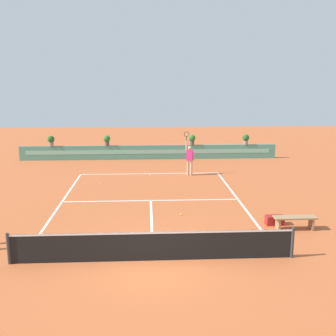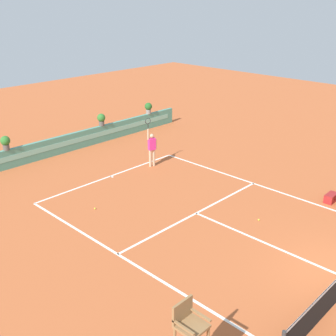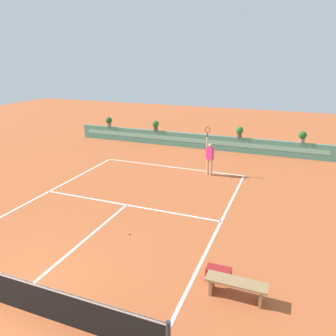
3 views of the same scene
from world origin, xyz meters
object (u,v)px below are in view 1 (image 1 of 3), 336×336
at_px(potted_plant_right, 192,139).
at_px(potted_plant_left, 107,140).
at_px(bench_courtside, 295,220).
at_px(tennis_ball_mid_court, 102,183).
at_px(tennis_player, 190,158).
at_px(potted_plant_far_right, 246,139).
at_px(potted_plant_far_left, 51,140).
at_px(gear_bag, 275,220).
at_px(tennis_ball_near_baseline, 181,214).

bearing_deg(potted_plant_right, potted_plant_left, 180.00).
bearing_deg(potted_plant_right, bench_courtside, -80.46).
bearing_deg(tennis_ball_mid_court, tennis_player, 19.51).
height_order(tennis_ball_mid_court, potted_plant_far_right, potted_plant_far_right).
relative_size(bench_courtside, tennis_ball_mid_court, 23.53).
distance_m(potted_plant_right, potted_plant_far_left, 9.81).
bearing_deg(bench_courtside, tennis_player, 108.68).
distance_m(gear_bag, potted_plant_far_right, 13.64).
height_order(potted_plant_far_right, potted_plant_far_left, same).
height_order(tennis_player, tennis_ball_mid_court, tennis_player).
xyz_separation_m(gear_bag, tennis_ball_mid_court, (-7.42, 6.67, -0.15)).
xyz_separation_m(bench_courtside, tennis_ball_mid_court, (-8.01, 7.24, -0.34)).
height_order(tennis_ball_near_baseline, tennis_ball_mid_court, same).
distance_m(bench_courtside, tennis_ball_mid_court, 10.80).
distance_m(gear_bag, potted_plant_right, 13.60).
xyz_separation_m(bench_courtside, gear_bag, (-0.59, 0.57, -0.20)).
relative_size(bench_courtside, potted_plant_far_left, 2.21).
height_order(tennis_ball_near_baseline, potted_plant_far_right, potted_plant_far_right).
distance_m(bench_courtside, potted_plant_far_left, 18.57).
xyz_separation_m(tennis_ball_mid_court, potted_plant_far_left, (-4.15, 6.76, 1.38)).
relative_size(tennis_ball_near_baseline, potted_plant_far_right, 0.09).
distance_m(potted_plant_far_right, potted_plant_left, 9.80).
distance_m(gear_bag, potted_plant_left, 15.54).
bearing_deg(tennis_ball_near_baseline, gear_bag, -19.84).
height_order(gear_bag, tennis_player, tennis_player).
bearing_deg(potted_plant_far_right, tennis_ball_mid_court, -144.54).
distance_m(bench_courtside, potted_plant_left, 16.31).
relative_size(bench_courtside, potted_plant_far_right, 2.21).
relative_size(tennis_player, potted_plant_far_left, 3.57).
distance_m(tennis_player, potted_plant_far_left, 10.40).
height_order(bench_courtside, tennis_player, tennis_player).
relative_size(gear_bag, tennis_ball_near_baseline, 10.29).
height_order(gear_bag, potted_plant_left, potted_plant_left).
bearing_deg(potted_plant_far_left, bench_courtside, -49.02).
distance_m(gear_bag, potted_plant_far_left, 17.77).
bearing_deg(potted_plant_far_right, potted_plant_far_left, 180.00).
xyz_separation_m(gear_bag, potted_plant_far_left, (-11.57, 13.43, 1.23)).
xyz_separation_m(tennis_player, potted_plant_far_left, (-9.12, 5.00, 0.36)).
bearing_deg(tennis_player, potted_plant_right, 82.14).
height_order(gear_bag, tennis_ball_mid_court, gear_bag).
relative_size(tennis_player, potted_plant_left, 3.57).
bearing_deg(bench_courtside, potted_plant_far_right, 83.96).
relative_size(potted_plant_far_right, potted_plant_far_left, 1.00).
relative_size(gear_bag, tennis_ball_mid_court, 10.29).
bearing_deg(potted_plant_far_right, tennis_player, -132.13).
relative_size(potted_plant_right, potted_plant_left, 1.00).
distance_m(potted_plant_far_right, potted_plant_far_left, 13.64).
bearing_deg(tennis_ball_mid_court, potted_plant_right, 50.06).
relative_size(gear_bag, tennis_player, 0.27).
xyz_separation_m(tennis_ball_near_baseline, potted_plant_right, (1.79, 12.14, 1.38)).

